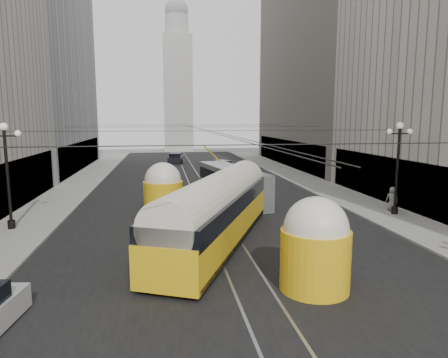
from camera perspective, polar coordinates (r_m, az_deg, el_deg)
name	(u,v)px	position (r m, az deg, el deg)	size (l,w,h in m)	color
road	(198,186)	(40.43, -3.77, -1.04)	(20.00, 85.00, 0.02)	black
sidewalk_left	(81,183)	(44.57, -19.74, -0.54)	(4.00, 72.00, 0.15)	gray
sidewalk_right	(300,178)	(46.36, 10.78, 0.15)	(4.00, 72.00, 0.15)	gray
rail_left	(190,186)	(40.38, -4.83, -1.07)	(0.12, 85.00, 0.04)	gray
rail_right	(205,186)	(40.50, -2.71, -1.02)	(0.12, 85.00, 0.04)	gray
building_left_far	(28,58)	(58.16, -26.19, 15.19)	(12.60, 28.60, 28.60)	#999999
building_right_far	(329,50)	(60.73, 14.75, 17.36)	(12.60, 32.60, 32.60)	#514C47
distant_tower	(178,80)	(87.68, -6.64, 13.89)	(6.00, 6.00, 31.36)	#B2AFA8
lamppost_left_mid	(7,170)	(27.02, -28.58, 1.16)	(1.86, 0.44, 6.37)	black
lamppost_right_mid	(398,163)	(30.01, 23.56, 2.13)	(1.86, 0.44, 6.37)	black
catenary	(199,128)	(38.88, -3.55, 7.29)	(25.00, 72.00, 0.23)	black
streetcar	(218,209)	(21.83, -0.88, -4.33)	(8.65, 16.16, 3.82)	gold
city_bus	(232,183)	(32.99, 1.14, -0.53)	(4.44, 11.25, 2.78)	gray
sedan_white_far	(222,166)	(52.95, -0.29, 1.90)	(3.22, 4.47, 1.31)	silver
sedan_dark_far	(175,158)	(62.49, -6.95, 2.95)	(2.53, 5.03, 1.52)	black
pedestrian_sidewalk_right	(392,199)	(31.43, 22.87, -2.61)	(0.84, 0.52, 1.73)	slate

